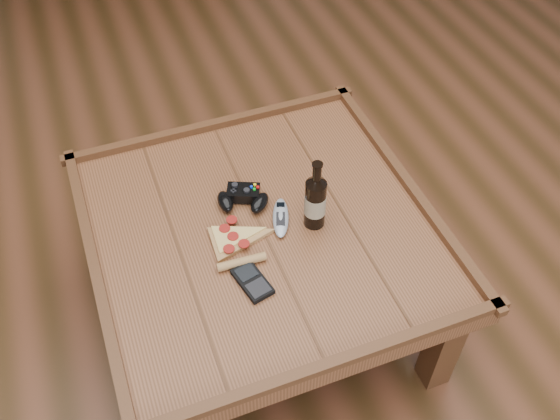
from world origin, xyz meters
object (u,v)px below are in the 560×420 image
object	(u,v)px
coffee_table	(262,240)
smartphone	(252,282)
game_controller	(243,198)
pizza_slice	(234,242)
remote_control	(281,218)
beer_bottle	(315,200)

from	to	relation	value
coffee_table	smartphone	bearing A→B (deg)	-116.89
coffee_table	game_controller	bearing A→B (deg)	100.11
coffee_table	smartphone	distance (m)	0.21
coffee_table	pizza_slice	xyz separation A→B (m)	(-0.09, -0.03, 0.07)
remote_control	beer_bottle	bearing A→B (deg)	-5.83
beer_bottle	smartphone	xyz separation A→B (m)	(-0.24, -0.14, -0.09)
remote_control	coffee_table	bearing A→B (deg)	-152.83
coffee_table	smartphone	size ratio (longest dim) A/B	7.48
game_controller	remote_control	size ratio (longest dim) A/B	1.01
smartphone	remote_control	world-z (taller)	remote_control
coffee_table	beer_bottle	world-z (taller)	beer_bottle
smartphone	remote_control	xyz separation A→B (m)	(0.15, 0.19, 0.00)
remote_control	pizza_slice	bearing A→B (deg)	-145.80
coffee_table	smartphone	xyz separation A→B (m)	(-0.09, -0.18, 0.07)
coffee_table	pizza_slice	size ratio (longest dim) A/B	3.98
coffee_table	remote_control	world-z (taller)	coffee_table
remote_control	smartphone	bearing A→B (deg)	-108.65
beer_bottle	remote_control	bearing A→B (deg)	153.44
pizza_slice	remote_control	xyz separation A→B (m)	(0.16, 0.04, 0.00)
pizza_slice	remote_control	size ratio (longest dim) A/B	1.59
beer_bottle	game_controller	bearing A→B (deg)	138.86
coffee_table	game_controller	size ratio (longest dim) A/B	6.27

